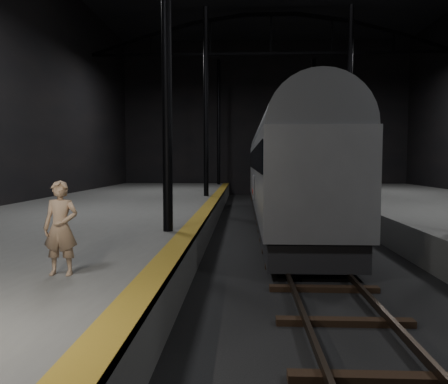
{
  "coord_description": "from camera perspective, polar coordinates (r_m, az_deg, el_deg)",
  "views": [
    {
      "loc": [
        -1.78,
        -15.54,
        2.86
      ],
      "look_at": [
        -2.33,
        -3.21,
        2.0
      ],
      "focal_mm": 35.0,
      "sensor_mm": 36.0,
      "label": 1
    }
  ],
  "objects": [
    {
      "name": "ground",
      "position": [
        15.9,
        9.0,
        -6.42
      ],
      "size": [
        44.0,
        44.0,
        0.0
      ],
      "primitive_type": "plane",
      "color": "black",
      "rests_on": "ground"
    },
    {
      "name": "platform_left",
      "position": [
        16.72,
        -17.52,
        -4.31
      ],
      "size": [
        9.0,
        43.8,
        1.0
      ],
      "primitive_type": "cube",
      "color": "#535351",
      "rests_on": "ground"
    },
    {
      "name": "tactile_strip",
      "position": [
        15.72,
        -2.83,
        -2.79
      ],
      "size": [
        0.5,
        43.8,
        0.01
      ],
      "primitive_type": "cube",
      "color": "olive",
      "rests_on": "platform_left"
    },
    {
      "name": "track",
      "position": [
        15.89,
        9.01,
        -6.18
      ],
      "size": [
        2.4,
        43.0,
        0.24
      ],
      "color": "#3F3328",
      "rests_on": "ground"
    },
    {
      "name": "train",
      "position": [
        19.17,
        7.9,
        3.56
      ],
      "size": [
        2.74,
        18.29,
        4.89
      ],
      "color": "#A6A9AE",
      "rests_on": "ground"
    },
    {
      "name": "woman",
      "position": [
        7.64,
        -20.54,
        -4.43
      ],
      "size": [
        0.57,
        0.38,
        1.55
      ],
      "primitive_type": "imported",
      "rotation": [
        0.0,
        0.0,
        0.01
      ],
      "color": "tan",
      "rests_on": "platform_left"
    }
  ]
}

